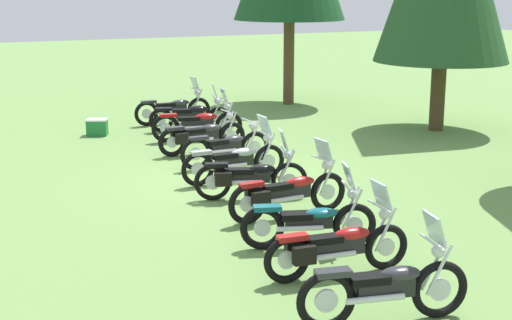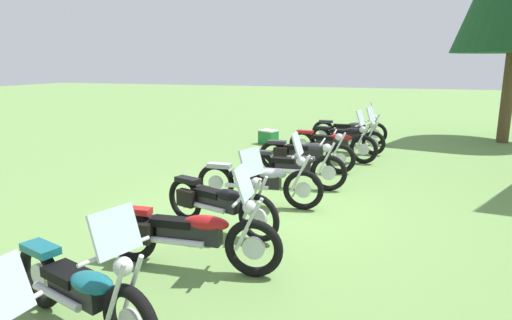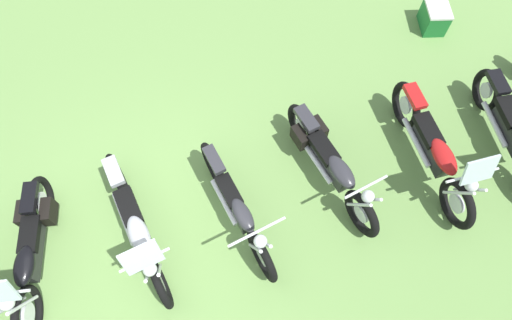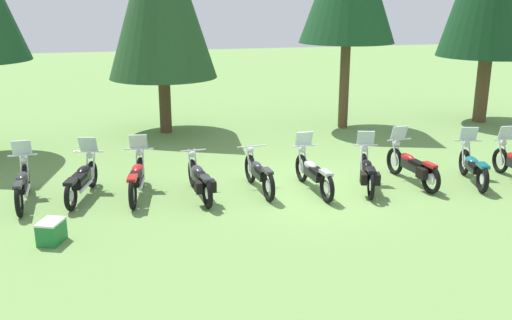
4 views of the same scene
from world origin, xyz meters
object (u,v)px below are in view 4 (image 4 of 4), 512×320
(motorcycle_2, at_px, (137,177))
(motorcycle_5, at_px, (313,173))
(motorcycle_4, at_px, (259,174))
(motorcycle_1, at_px, (82,179))
(motorcycle_3, at_px, (200,180))
(motorcycle_6, at_px, (368,172))
(motorcycle_7, at_px, (413,166))
(picnic_cooler, at_px, (51,232))
(motorcycle_8, at_px, (473,166))
(motorcycle_0, at_px, (22,185))

(motorcycle_2, xyz_separation_m, motorcycle_5, (4.25, -0.68, -0.01))
(motorcycle_4, bearing_deg, motorcycle_1, 78.75)
(motorcycle_3, distance_m, motorcycle_6, 4.16)
(motorcycle_7, distance_m, picnic_cooler, 8.84)
(motorcycle_2, relative_size, picnic_cooler, 3.67)
(motorcycle_8, bearing_deg, motorcycle_2, 99.90)
(motorcycle_3, bearing_deg, motorcycle_8, -99.12)
(motorcycle_4, relative_size, motorcycle_6, 1.04)
(motorcycle_4, xyz_separation_m, motorcycle_7, (3.99, -0.40, 0.02))
(motorcycle_6, xyz_separation_m, picnic_cooler, (-7.37, -1.39, -0.24))
(motorcycle_3, relative_size, motorcycle_4, 1.04)
(motorcycle_1, bearing_deg, motorcycle_8, -82.74)
(picnic_cooler, bearing_deg, motorcycle_2, 52.59)
(motorcycle_0, height_order, motorcycle_4, motorcycle_0)
(motorcycle_1, distance_m, motorcycle_5, 5.60)
(motorcycle_5, xyz_separation_m, motorcycle_6, (1.34, -0.26, -0.00))
(motorcycle_1, xyz_separation_m, motorcycle_3, (2.73, -0.68, -0.02))
(motorcycle_7, bearing_deg, motorcycle_3, 83.10)
(motorcycle_0, relative_size, motorcycle_5, 1.00)
(motorcycle_8, relative_size, picnic_cooler, 3.22)
(motorcycle_0, relative_size, motorcycle_2, 0.97)
(motorcycle_0, bearing_deg, picnic_cooler, -163.65)
(motorcycle_0, bearing_deg, motorcycle_1, -88.64)
(motorcycle_6, xyz_separation_m, motorcycle_8, (2.87, -0.19, -0.02))
(motorcycle_5, height_order, motorcycle_8, motorcycle_5)
(motorcycle_5, bearing_deg, motorcycle_1, 78.52)
(picnic_cooler, bearing_deg, motorcycle_4, 22.51)
(motorcycle_0, height_order, motorcycle_6, motorcycle_0)
(motorcycle_0, distance_m, motorcycle_6, 8.26)
(motorcycle_3, bearing_deg, motorcycle_6, -100.28)
(motorcycle_5, bearing_deg, motorcycle_2, 78.77)
(motorcycle_1, height_order, motorcycle_4, motorcycle_1)
(motorcycle_0, bearing_deg, motorcycle_2, -95.31)
(motorcycle_6, xyz_separation_m, motorcycle_7, (1.34, 0.16, -0.00))
(motorcycle_0, xyz_separation_m, motorcycle_4, (5.54, -0.52, -0.01))
(motorcycle_0, bearing_deg, motorcycle_6, -99.56)
(motorcycle_0, bearing_deg, motorcycle_4, -97.39)
(motorcycle_4, bearing_deg, motorcycle_8, -100.94)
(picnic_cooler, bearing_deg, motorcycle_7, 10.11)
(motorcycle_4, bearing_deg, motorcycle_0, 81.47)
(motorcycle_6, bearing_deg, motorcycle_1, 98.53)
(motorcycle_0, xyz_separation_m, motorcycle_1, (1.33, 0.08, 0.00))
(motorcycle_3, xyz_separation_m, motorcycle_4, (1.48, 0.08, 0.00))
(motorcycle_5, height_order, motorcycle_6, motorcycle_5)
(motorcycle_6, bearing_deg, motorcycle_2, 98.65)
(motorcycle_2, relative_size, motorcycle_6, 1.14)
(motorcycle_0, distance_m, motorcycle_5, 6.90)
(motorcycle_4, bearing_deg, motorcycle_7, -98.91)
(motorcycle_5, distance_m, motorcycle_7, 2.68)
(motorcycle_2, relative_size, motorcycle_5, 1.02)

